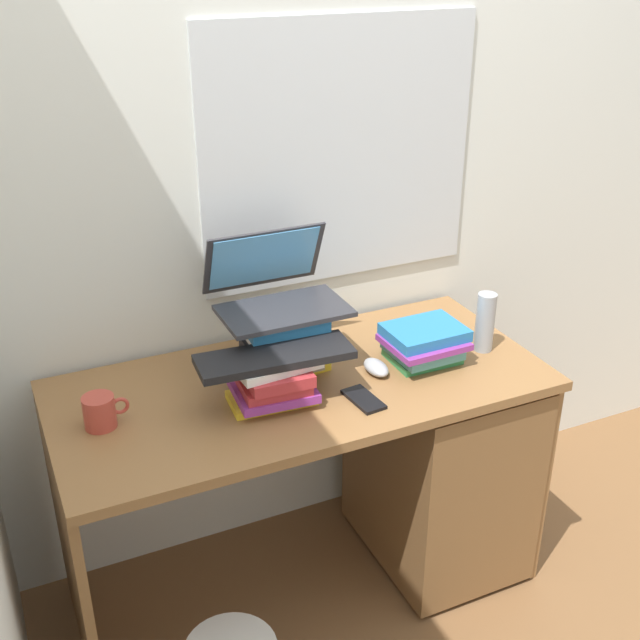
# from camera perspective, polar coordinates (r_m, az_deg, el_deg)

# --- Properties ---
(ground_plane) EXTENTS (6.00, 6.00, 0.00)m
(ground_plane) POSITION_cam_1_polar(r_m,az_deg,el_deg) (2.75, -1.15, -18.23)
(ground_plane) COLOR brown
(wall_back) EXTENTS (6.00, 0.06, 2.60)m
(wall_back) POSITION_cam_1_polar(r_m,az_deg,el_deg) (2.40, -4.99, 10.91)
(wall_back) COLOR silver
(wall_back) RESTS_ON ground
(desk) EXTENTS (1.41, 0.65, 0.76)m
(desk) POSITION_cam_1_polar(r_m,az_deg,el_deg) (2.60, 6.39, -9.56)
(desk) COLOR olive
(desk) RESTS_ON ground
(book_stack_tall) EXTENTS (0.25, 0.19, 0.19)m
(book_stack_tall) POSITION_cam_1_polar(r_m,az_deg,el_deg) (2.28, -2.58, -1.61)
(book_stack_tall) COLOR yellow
(book_stack_tall) RESTS_ON desk
(book_stack_keyboard_riser) EXTENTS (0.25, 0.20, 0.13)m
(book_stack_keyboard_riser) POSITION_cam_1_polar(r_m,az_deg,el_deg) (2.17, -3.36, -4.32)
(book_stack_keyboard_riser) COLOR yellow
(book_stack_keyboard_riser) RESTS_ON desk
(book_stack_side) EXTENTS (0.24, 0.21, 0.11)m
(book_stack_side) POSITION_cam_1_polar(r_m,az_deg,el_deg) (2.38, 7.42, -1.65)
(book_stack_side) COLOR #338C4C
(book_stack_side) RESTS_ON desk
(laptop) EXTENTS (0.36, 0.30, 0.21)m
(laptop) POSITION_cam_1_polar(r_m,az_deg,el_deg) (2.27, -3.20, 2.28)
(laptop) COLOR #2D2D33
(laptop) RESTS_ON book_stack_tall
(keyboard) EXTENTS (0.43, 0.17, 0.02)m
(keyboard) POSITION_cam_1_polar(r_m,az_deg,el_deg) (2.12, -3.24, -2.62)
(keyboard) COLOR black
(keyboard) RESTS_ON book_stack_keyboard_riser
(computer_mouse) EXTENTS (0.06, 0.10, 0.04)m
(computer_mouse) POSITION_cam_1_polar(r_m,az_deg,el_deg) (2.32, 4.03, -3.40)
(computer_mouse) COLOR #A5A8AD
(computer_mouse) RESTS_ON desk
(mug) EXTENTS (0.12, 0.08, 0.09)m
(mug) POSITION_cam_1_polar(r_m,az_deg,el_deg) (2.14, -15.45, -6.34)
(mug) COLOR #B23F33
(mug) RESTS_ON desk
(water_bottle) EXTENTS (0.06, 0.06, 0.19)m
(water_bottle) POSITION_cam_1_polar(r_m,az_deg,el_deg) (2.46, 11.72, -0.15)
(water_bottle) COLOR #999EA5
(water_bottle) RESTS_ON desk
(cell_phone) EXTENTS (0.08, 0.14, 0.01)m
(cell_phone) POSITION_cam_1_polar(r_m,az_deg,el_deg) (2.20, 3.13, -5.69)
(cell_phone) COLOR black
(cell_phone) RESTS_ON desk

